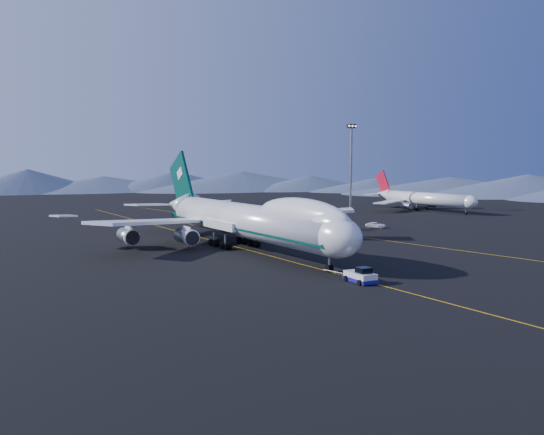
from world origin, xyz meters
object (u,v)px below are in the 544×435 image
boeing_747 (247,220)px  second_jet (423,199)px  pushback_tug (360,277)px  service_van (376,225)px  floodlight_mast (351,167)px

boeing_747 → second_jet: size_ratio=1.54×
pushback_tug → service_van: (47.06, 51.40, 0.01)m
second_jet → service_van: bearing=-130.0°
boeing_747 → floodlight_mast: bearing=40.1°
service_van → floodlight_mast: size_ratio=0.18×
boeing_747 → second_jet: 106.18m
pushback_tug → second_jet: size_ratio=0.11×
boeing_747 → floodlight_mast: 98.48m
service_van → floodlight_mast: floodlight_mast is taller
service_van → second_jet: bearing=-1.0°
pushback_tug → floodlight_mast: floodlight_mast is taller
pushback_tug → service_van: bearing=51.5°
pushback_tug → floodlight_mast: (76.16, 98.54, 14.15)m
second_jet → floodlight_mast: 26.57m
floodlight_mast → second_jet: bearing=-37.0°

